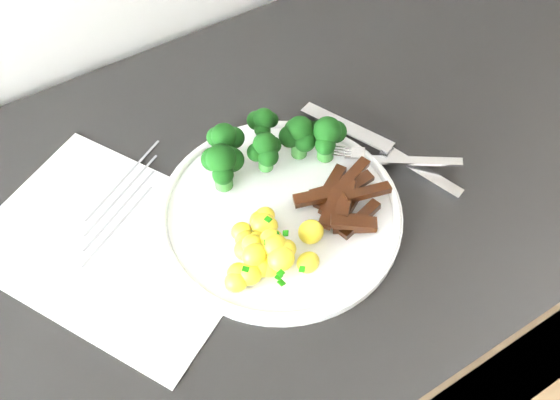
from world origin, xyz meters
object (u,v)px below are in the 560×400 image
Objects in this scene: counter at (273,342)px; recipe_paper at (117,243)px; fork at (394,158)px; knife at (399,160)px; broccoli at (270,142)px; beef_strips at (344,201)px; plate at (280,211)px; potatoes at (266,248)px.

counter is 0.49m from recipe_paper.
counter is at bearing -7.52° from recipe_paper.
knife is at bearing 2.16° from fork.
broccoli is 1.58× the size of beef_strips.
fork is 0.63× the size of knife.
plate reaches higher than counter.
broccoli reaches higher than counter.
plate is 2.01× the size of fork.
broccoli is 0.17m from knife.
recipe_paper is at bearing -179.94° from broccoli.
knife is at bearing -4.36° from plate.
counter is 17.14× the size of fork.
potatoes is at bearing -135.99° from plate.
beef_strips is at bearing -28.27° from plate.
potatoes is at bearing -123.47° from broccoli.
recipe_paper is at bearing 140.59° from potatoes.
plate reaches higher than recipe_paper.
recipe_paper is 0.34m from fork.
counter is at bearing -122.66° from broccoli.
potatoes is (0.13, -0.11, 0.02)m from recipe_paper.
broccoli is 1.35× the size of potatoes.
counter is at bearing 159.91° from fork.
counter is 0.51m from broccoli.
plate is at bearing 151.73° from beef_strips.
broccoli is 0.13m from potatoes.
beef_strips is 0.49× the size of knife.
knife is (0.17, -0.01, 0.00)m from plate.
counter is at bearing 161.39° from knife.
fork is at bearing -13.16° from recipe_paper.
beef_strips is 0.10m from knife.
recipe_paper is 2.62× the size of fork.
fork is at bearing -31.20° from broccoli.
broccoli is at bearing 111.05° from beef_strips.
potatoes reaches higher than recipe_paper.
potatoes is (-0.06, -0.08, 0.48)m from counter.
counter is 22.17× the size of beef_strips.
broccoli reaches higher than recipe_paper.
recipe_paper is 0.26m from beef_strips.
counter is 14.05× the size of broccoli.
broccoli is 0.11m from beef_strips.
beef_strips is (0.04, -0.10, -0.03)m from broccoli.
knife is at bearing 8.36° from potatoes.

